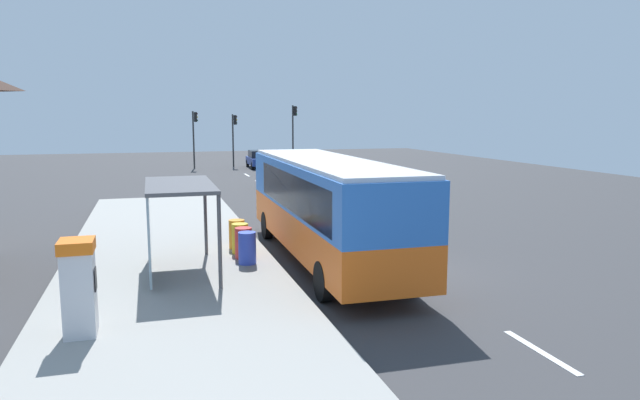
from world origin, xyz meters
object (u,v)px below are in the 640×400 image
object	(u,v)px
bus	(325,203)
recycling_bin_yellow	(240,238)
bus_shelter	(168,205)
recycling_bin_orange	(237,234)
recycling_bin_blue	(247,248)
traffic_light_far_side	(194,130)
ticket_machine	(79,287)
traffic_light_near_side	(294,126)
traffic_light_median	(234,132)
recycling_bin_red	(243,243)
sedan_near	(259,159)
white_van	(302,167)

from	to	relation	value
bus	recycling_bin_yellow	distance (m)	2.98
bus_shelter	recycling_bin_orange	bearing A→B (deg)	47.95
recycling_bin_blue	traffic_light_far_side	xyz separation A→B (m)	(1.10, 34.29, 2.62)
bus	recycling_bin_blue	bearing A→B (deg)	-173.83
ticket_machine	recycling_bin_orange	world-z (taller)	ticket_machine
bus	bus_shelter	size ratio (longest dim) A/B	2.76
bus	ticket_machine	distance (m)	8.23
ticket_machine	traffic_light_far_side	world-z (taller)	traffic_light_far_side
ticket_machine	traffic_light_near_side	size ratio (longest dim) A/B	0.36
ticket_machine	traffic_light_far_side	distance (m)	39.31
traffic_light_far_side	traffic_light_median	bearing A→B (deg)	12.86
ticket_machine	recycling_bin_red	xyz separation A→B (m)	(4.09, 5.32, -0.52)
recycling_bin_yellow	bus_shelter	xyz separation A→B (m)	(-2.21, -1.75, 1.44)
recycling_bin_red	traffic_light_median	distance (m)	34.78
sedan_near	ticket_machine	size ratio (longest dim) A/B	2.29
recycling_bin_blue	traffic_light_near_side	size ratio (longest dim) A/B	0.17
traffic_light_near_side	traffic_light_far_side	size ratio (longest dim) A/B	1.11
traffic_light_median	traffic_light_far_side	bearing A→B (deg)	-167.14
ticket_machine	recycling_bin_orange	size ratio (longest dim) A/B	2.04
bus	sedan_near	size ratio (longest dim) A/B	2.48
traffic_light_far_side	traffic_light_median	distance (m)	3.60
bus	recycling_bin_yellow	xyz separation A→B (m)	(-2.49, 1.13, -1.19)
bus	recycling_bin_orange	xyz separation A→B (m)	(-2.49, 1.83, -1.19)
recycling_bin_blue	bus	bearing A→B (deg)	6.17
recycling_bin_yellow	bus	bearing A→B (deg)	-24.44
sedan_near	bus_shelter	world-z (taller)	bus_shelter
bus	bus_shelter	world-z (taller)	bus
traffic_light_median	ticket_machine	bearing A→B (deg)	-102.35
white_van	sedan_near	bearing A→B (deg)	89.62
recycling_bin_yellow	recycling_bin_orange	size ratio (longest dim) A/B	1.00
recycling_bin_blue	recycling_bin_orange	world-z (taller)	same
bus	sedan_near	distance (m)	33.30
ticket_machine	traffic_light_median	distance (m)	40.70
recycling_bin_red	traffic_light_near_side	size ratio (longest dim) A/B	0.17
sedan_near	recycling_bin_yellow	xyz separation A→B (m)	(-6.50, -31.91, -0.14)
ticket_machine	recycling_bin_orange	xyz separation A→B (m)	(4.09, 6.72, -0.52)
white_van	recycling_bin_red	size ratio (longest dim) A/B	5.54
sedan_near	recycling_bin_red	bearing A→B (deg)	-101.27
recycling_bin_yellow	ticket_machine	bearing A→B (deg)	-124.20
recycling_bin_yellow	recycling_bin_orange	bearing A→B (deg)	90.00
recycling_bin_yellow	bus_shelter	size ratio (longest dim) A/B	0.24
recycling_bin_blue	traffic_light_far_side	bearing A→B (deg)	88.16
recycling_bin_blue	recycling_bin_orange	xyz separation A→B (m)	(0.00, 2.10, 0.00)
white_van	traffic_light_near_side	distance (m)	15.91
sedan_near	recycling_bin_blue	size ratio (longest dim) A/B	4.68
recycling_bin_yellow	sedan_near	bearing A→B (deg)	78.48
bus	sedan_near	bearing A→B (deg)	83.07
recycling_bin_orange	bus	bearing A→B (deg)	-36.35
recycling_bin_red	ticket_machine	bearing A→B (deg)	-127.56
recycling_bin_orange	traffic_light_near_side	distance (m)	32.98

